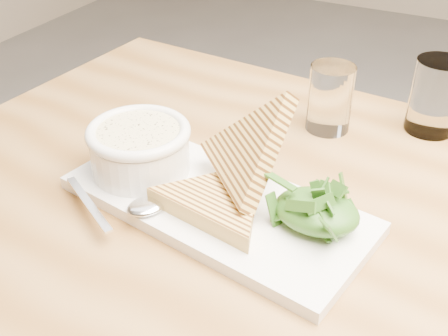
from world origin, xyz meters
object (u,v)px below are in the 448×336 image
at_px(table_top, 298,228).
at_px(glass_far, 435,96).
at_px(platter, 217,204).
at_px(soup_bowl, 140,153).
at_px(glass_near, 330,98).

bearing_deg(table_top, glass_far, 70.72).
distance_m(platter, soup_bowl, 0.12).
height_order(platter, glass_far, glass_far).
bearing_deg(soup_bowl, glass_far, 44.94).
relative_size(platter, glass_near, 3.73).
bearing_deg(platter, table_top, 21.51).
relative_size(platter, soup_bowl, 2.98).
height_order(platter, soup_bowl, soup_bowl).
height_order(glass_near, glass_far, glass_far).
relative_size(platter, glass_far, 3.38).
relative_size(glass_near, glass_far, 0.91).
height_order(table_top, soup_bowl, soup_bowl).
xyz_separation_m(table_top, glass_far, (0.10, 0.29, 0.08)).
relative_size(table_top, glass_near, 10.77).
bearing_deg(table_top, glass_near, 100.03).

